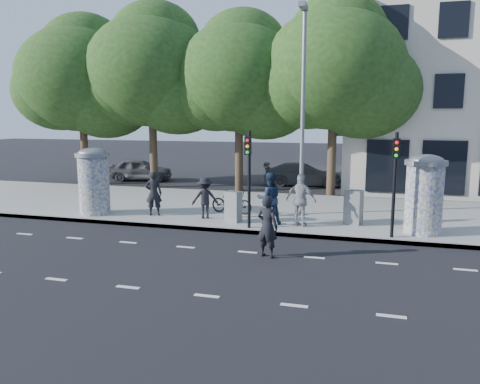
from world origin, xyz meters
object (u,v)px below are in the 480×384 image
(ped_b, at_px, (154,193))
(cabinet_right, at_px, (353,207))
(car_right, at_px, (302,174))
(traffic_pole_far, at_px, (395,174))
(bicycle, at_px, (232,202))
(traffic_pole_near, at_px, (249,169))
(ped_d, at_px, (205,198))
(ped_c, at_px, (269,199))
(ad_column_left, at_px, (94,180))
(cabinet_left, at_px, (233,207))
(man_road, at_px, (267,226))
(street_lamp, at_px, (303,96))
(ped_e, at_px, (301,200))
(car_left, at_px, (140,170))
(ad_column_right, at_px, (424,192))

(ped_b, height_order, cabinet_right, ped_b)
(car_right, bearing_deg, cabinet_right, -172.07)
(traffic_pole_far, distance_m, car_right, 12.75)
(bicycle, distance_m, cabinet_right, 4.86)
(traffic_pole_near, relative_size, ped_b, 1.93)
(traffic_pole_near, bearing_deg, ped_d, 151.13)
(ped_c, height_order, cabinet_right, ped_c)
(ad_column_left, distance_m, ped_d, 4.63)
(traffic_pole_near, relative_size, cabinet_left, 2.97)
(man_road, distance_m, cabinet_right, 4.84)
(ped_d, relative_size, cabinet_right, 1.26)
(street_lamp, height_order, bicycle, street_lamp)
(ped_c, relative_size, ped_d, 1.20)
(street_lamp, relative_size, man_road, 4.42)
(ad_column_left, bearing_deg, man_road, -23.31)
(car_right, bearing_deg, ped_e, 177.76)
(ped_e, height_order, man_road, ped_e)
(man_road, bearing_deg, traffic_pole_far, -123.85)
(ped_d, relative_size, bicycle, 0.89)
(man_road, relative_size, cabinet_left, 1.58)
(man_road, bearing_deg, traffic_pole_near, -45.77)
(cabinet_right, xyz_separation_m, car_right, (-3.33, 10.17, -0.12))
(traffic_pole_far, xyz_separation_m, ped_b, (-8.96, 1.06, -1.20))
(traffic_pole_far, distance_m, car_left, 18.65)
(street_lamp, bearing_deg, car_right, 97.83)
(street_lamp, relative_size, ped_b, 4.55)
(ped_e, height_order, car_right, ped_e)
(cabinet_right, relative_size, car_right, 0.28)
(ad_column_right, xyz_separation_m, ped_b, (-9.96, 0.15, -0.51))
(ped_c, height_order, car_left, ped_c)
(ad_column_right, height_order, street_lamp, street_lamp)
(cabinet_left, bearing_deg, street_lamp, 59.18)
(ped_c, bearing_deg, traffic_pole_far, 145.73)
(traffic_pole_far, relative_size, ped_c, 1.79)
(ad_column_right, bearing_deg, man_road, -141.65)
(street_lamp, height_order, ped_e, street_lamp)
(ped_e, bearing_deg, ad_column_left, 11.60)
(bicycle, relative_size, car_left, 0.44)
(street_lamp, xyz_separation_m, ped_c, (-0.83, -2.06, -3.70))
(ped_c, relative_size, man_road, 1.05)
(ped_d, distance_m, ped_e, 3.76)
(cabinet_right, height_order, car_right, cabinet_right)
(traffic_pole_far, bearing_deg, street_lamp, 140.12)
(ad_column_right, bearing_deg, street_lamp, 156.27)
(bicycle, relative_size, cabinet_right, 1.41)
(street_lamp, xyz_separation_m, cabinet_left, (-2.21, -2.03, -4.07))
(ped_e, distance_m, cabinet_right, 2.00)
(ped_d, height_order, bicycle, ped_d)
(ad_column_right, xyz_separation_m, ped_d, (-7.83, 0.21, -0.60))
(ad_column_left, height_order, man_road, ad_column_left)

